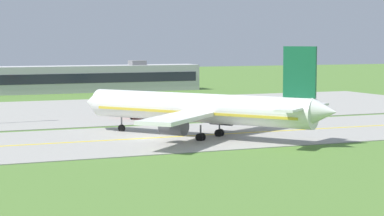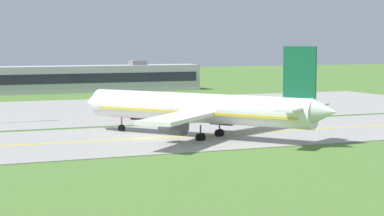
# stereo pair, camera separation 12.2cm
# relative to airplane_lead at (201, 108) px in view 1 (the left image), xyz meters

# --- Properties ---
(ground_plane) EXTENTS (500.00, 500.00, 0.00)m
(ground_plane) POSITION_rel_airplane_lead_xyz_m (-7.36, 2.28, -4.13)
(ground_plane) COLOR #517A33
(taxiway_strip) EXTENTS (240.00, 28.00, 0.10)m
(taxiway_strip) POSITION_rel_airplane_lead_xyz_m (-7.36, 2.28, -4.08)
(taxiway_strip) COLOR #9E9B93
(taxiway_strip) RESTS_ON ground
(apron_pad) EXTENTS (140.00, 52.00, 0.10)m
(apron_pad) POSITION_rel_airplane_lead_xyz_m (2.64, 44.28, -4.08)
(apron_pad) COLOR #9E9B93
(apron_pad) RESTS_ON ground
(taxiway_centreline) EXTENTS (220.00, 0.60, 0.01)m
(taxiway_centreline) POSITION_rel_airplane_lead_xyz_m (-7.36, 2.28, -4.03)
(taxiway_centreline) COLOR yellow
(taxiway_centreline) RESTS_ON taxiway_strip
(airplane_lead) EXTENTS (28.92, 34.06, 12.70)m
(airplane_lead) POSITION_rel_airplane_lead_xyz_m (0.00, 0.00, 0.00)
(airplane_lead) COLOR white
(airplane_lead) RESTS_ON ground
(service_truck_baggage) EXTENTS (3.16, 6.27, 2.60)m
(service_truck_baggage) POSITION_rel_airplane_lead_xyz_m (-0.11, 27.86, -2.60)
(service_truck_baggage) COLOR red
(service_truck_baggage) RESTS_ON ground
(service_truck_fuel) EXTENTS (6.17, 2.80, 2.60)m
(service_truck_fuel) POSITION_rel_airplane_lead_xyz_m (21.43, 28.77, -2.60)
(service_truck_fuel) COLOR #264CA5
(service_truck_fuel) RESTS_ON ground
(terminal_building) EXTENTS (54.58, 8.28, 8.07)m
(terminal_building) POSITION_rel_airplane_lead_xyz_m (12.08, 94.79, -0.67)
(terminal_building) COLOR #B2B2B7
(terminal_building) RESTS_ON ground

